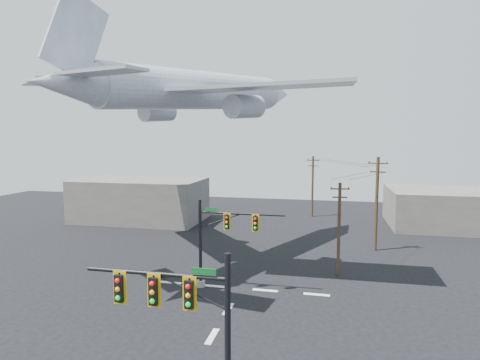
% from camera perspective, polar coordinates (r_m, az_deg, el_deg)
% --- Properties ---
extents(lane_markings, '(14.00, 21.20, 0.01)m').
position_cam_1_polar(lane_markings, '(27.25, -3.14, -20.05)').
color(lane_markings, white).
rests_on(lane_markings, ground).
extents(signal_mast_near, '(6.55, 0.82, 7.45)m').
position_cam_1_polar(signal_mast_near, '(17.61, -7.00, -20.30)').
color(signal_mast_near, gray).
rests_on(signal_mast_near, ground).
extents(signal_mast_far, '(7.12, 0.79, 7.14)m').
position_cam_1_polar(signal_mast_far, '(32.09, -3.16, -8.69)').
color(signal_mast_far, gray).
rests_on(signal_mast_far, ground).
extents(utility_pole_a, '(1.63, 0.29, 8.16)m').
position_cam_1_polar(utility_pole_a, '(36.06, 13.89, -6.53)').
color(utility_pole_a, '#4B3120').
rests_on(utility_pole_a, ground).
extents(utility_pole_b, '(1.99, 0.66, 10.01)m').
position_cam_1_polar(utility_pole_b, '(44.86, 18.86, -2.97)').
color(utility_pole_b, '#4B3120').
rests_on(utility_pole_b, ground).
extents(utility_pole_c, '(1.86, 0.60, 9.25)m').
position_cam_1_polar(utility_pole_c, '(61.97, 10.28, -0.72)').
color(utility_pole_c, '#4B3120').
rests_on(utility_pole_c, ground).
extents(power_lines, '(9.12, 26.33, 0.53)m').
position_cam_1_polar(power_lines, '(48.47, 14.78, 1.98)').
color(power_lines, black).
extents(airliner, '(28.62, 31.34, 8.87)m').
position_cam_1_polar(airliner, '(39.42, -5.72, 12.45)').
color(airliner, silver).
extents(building_left, '(18.00, 10.00, 6.00)m').
position_cam_1_polar(building_left, '(60.20, -14.00, -2.76)').
color(building_left, slate).
rests_on(building_left, ground).
extents(building_right, '(14.00, 12.00, 5.00)m').
position_cam_1_polar(building_right, '(60.97, 26.91, -3.60)').
color(building_right, slate).
rests_on(building_right, ground).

